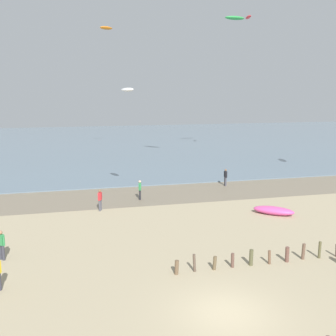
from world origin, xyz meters
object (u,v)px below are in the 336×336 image
Objects in this scene: kite_aloft_4 at (106,28)px; kite_aloft_5 at (127,90)px; kite_aloft_6 at (248,17)px; person_mid_beach at (140,189)px; grounded_kite at (274,211)px; person_trailing_behind at (1,244)px; person_far_down_beach at (100,199)px; person_nearest_camera at (225,177)px; kite_aloft_2 at (235,18)px.

kite_aloft_4 is 27.52m from kite_aloft_5.
person_mid_beach is at bearing -28.72° from kite_aloft_6.
person_trailing_behind is at bearing 50.07° from grounded_kite.
person_mid_beach is 4.38m from person_far_down_beach.
grounded_kite is (9.25, -6.60, -0.61)m from person_mid_beach.
person_nearest_camera is at bearing -97.04° from kite_aloft_4.
person_mid_beach reaches higher than grounded_kite.
person_mid_beach is at bearing 2.52° from grounded_kite.
kite_aloft_2 is 1.54× the size of kite_aloft_5.
person_far_down_beach and person_trailing_behind have the same top height.
person_trailing_behind is 44.82m from kite_aloft_2.
person_nearest_camera and person_far_down_beach have the same top height.
kite_aloft_2 reaches higher than kite_aloft_5.
person_far_down_beach is at bearing -125.78° from kite_aloft_4.
person_mid_beach is 0.56× the size of grounded_kite.
kite_aloft_2 is 28.88m from kite_aloft_5.
kite_aloft_4 is at bearing -21.47° from kite_aloft_5.
kite_aloft_4 is 19.80m from kite_aloft_6.
kite_aloft_2 reaches higher than person_nearest_camera.
kite_aloft_4 reaches higher than person_nearest_camera.
person_far_down_beach is 0.58× the size of kite_aloft_2.
kite_aloft_2 is (20.49, 23.09, 18.29)m from person_far_down_beach.
person_mid_beach is 0.83× the size of kite_aloft_4.
person_nearest_camera is 0.83× the size of kite_aloft_6.
person_far_down_beach is 0.83× the size of kite_aloft_6.
kite_aloft_2 is at bearing 66.12° from person_nearest_camera.
grounded_kite is at bearing -89.33° from person_nearest_camera.
kite_aloft_2 is at bearing -67.69° from grounded_kite.
kite_aloft_5 is at bearing 4.70° from grounded_kite.
kite_aloft_2 is at bearing -60.94° from kite_aloft_5.
kite_aloft_5 reaches higher than person_nearest_camera.
kite_aloft_5 is (2.67, 2.59, 8.49)m from person_far_down_beach.
person_trailing_behind is 0.89× the size of kite_aloft_5.
person_far_down_beach is at bearing 20.33° from grounded_kite.
person_nearest_camera is 1.00× the size of person_mid_beach.
kite_aloft_5 is 26.60m from kite_aloft_6.
kite_aloft_6 is at bearing 44.56° from person_mid_beach.
kite_aloft_6 reaches higher than person_trailing_behind.
kite_aloft_4 is at bearing -35.85° from grounded_kite.
person_far_down_beach is 35.89m from kite_aloft_2.
person_mid_beach is 0.58× the size of kite_aloft_2.
person_far_down_beach is at bearing -137.66° from kite_aloft_2.
kite_aloft_5 is (8.64, 10.71, 8.49)m from person_trailing_behind.
person_nearest_camera and person_trailing_behind have the same top height.
kite_aloft_6 reaches higher than person_mid_beach.
kite_aloft_6 is (20.92, 19.56, 17.81)m from person_far_down_beach.
kite_aloft_5 reaches higher than person_trailing_behind.
grounded_kite is 31.05m from kite_aloft_6.
kite_aloft_4 is (-0.23, 26.19, 17.20)m from person_mid_beach.
person_nearest_camera is at bearing -13.62° from kite_aloft_6.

